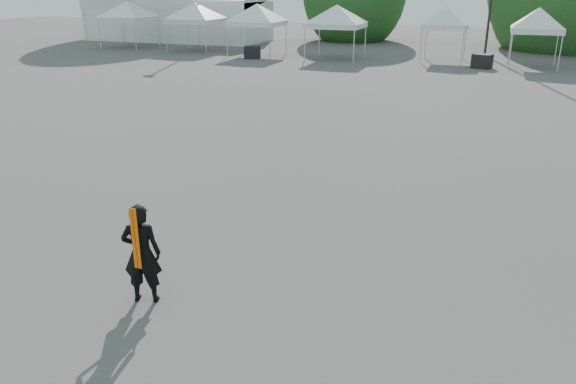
% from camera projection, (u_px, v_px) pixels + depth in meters
% --- Properties ---
extents(ground, '(120.00, 120.00, 0.00)m').
position_uv_depth(ground, '(259.00, 249.00, 10.29)').
color(ground, '#474442').
rests_on(ground, ground).
extents(marquee, '(15.00, 6.25, 4.23)m').
position_uv_depth(marquee, '(178.00, 16.00, 47.45)').
color(marquee, white).
rests_on(marquee, ground).
extents(tent_a, '(4.68, 4.68, 3.88)m').
position_uv_depth(tent_a, '(127.00, 5.00, 41.73)').
color(tent_a, silver).
rests_on(tent_a, ground).
extents(tent_b, '(4.66, 4.66, 3.88)m').
position_uv_depth(tent_b, '(195.00, 6.00, 39.52)').
color(tent_b, silver).
rests_on(tent_b, ground).
extents(tent_c, '(4.53, 4.53, 3.88)m').
position_uv_depth(tent_c, '(257.00, 8.00, 36.89)').
color(tent_c, silver).
rests_on(tent_c, ground).
extents(tent_d, '(4.72, 4.72, 3.88)m').
position_uv_depth(tent_d, '(337.00, 9.00, 35.12)').
color(tent_d, silver).
rests_on(tent_d, ground).
extents(tent_e, '(3.74, 3.74, 3.88)m').
position_uv_depth(tent_e, '(447.00, 10.00, 34.25)').
color(tent_e, silver).
rests_on(tent_e, ground).
extents(tent_f, '(3.88, 3.88, 3.88)m').
position_uv_depth(tent_f, '(539.00, 12.00, 31.37)').
color(tent_f, silver).
rests_on(tent_f, ground).
extents(man, '(0.67, 0.54, 1.59)m').
position_uv_depth(man, '(142.00, 253.00, 8.37)').
color(man, black).
rests_on(man, ground).
extents(crate_west, '(1.18, 1.03, 0.78)m').
position_uv_depth(crate_west, '(252.00, 52.00, 36.23)').
color(crate_west, black).
rests_on(crate_west, ground).
extents(crate_mid, '(1.22, 1.07, 0.80)m').
position_uv_depth(crate_mid, '(482.00, 61.00, 32.06)').
color(crate_mid, black).
rests_on(crate_mid, ground).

